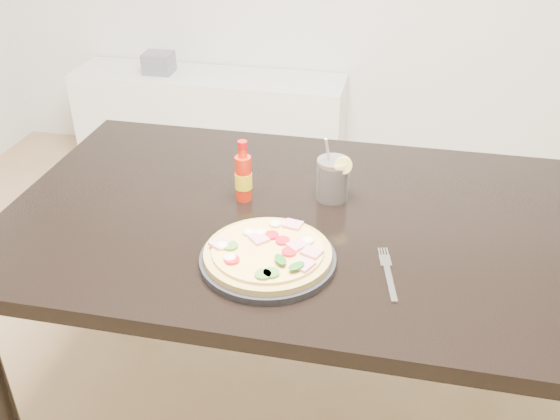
% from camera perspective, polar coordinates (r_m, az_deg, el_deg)
% --- Properties ---
extents(dining_table, '(1.40, 0.90, 0.75)m').
position_cam_1_polar(dining_table, '(1.58, 0.91, -2.87)').
color(dining_table, black).
rests_on(dining_table, ground).
extents(plate, '(0.30, 0.30, 0.02)m').
position_cam_1_polar(plate, '(1.36, -1.12, -4.53)').
color(plate, black).
rests_on(plate, dining_table).
extents(pizza, '(0.28, 0.28, 0.03)m').
position_cam_1_polar(pizza, '(1.34, -1.12, -3.85)').
color(pizza, tan).
rests_on(pizza, plate).
extents(hot_sauce_bottle, '(0.05, 0.05, 0.16)m').
position_cam_1_polar(hot_sauce_bottle, '(1.56, -3.36, 3.04)').
color(hot_sauce_bottle, red).
rests_on(hot_sauce_bottle, dining_table).
extents(cola_cup, '(0.09, 0.08, 0.17)m').
position_cam_1_polar(cola_cup, '(1.58, 4.84, 2.75)').
color(cola_cup, black).
rests_on(cola_cup, dining_table).
extents(fork, '(0.05, 0.19, 0.00)m').
position_cam_1_polar(fork, '(1.35, 9.82, -5.60)').
color(fork, silver).
rests_on(fork, dining_table).
extents(media_console, '(1.40, 0.34, 0.50)m').
position_cam_1_polar(media_console, '(3.35, -6.39, 8.12)').
color(media_console, white).
rests_on(media_console, ground).
extents(cd_stack, '(0.14, 0.12, 0.10)m').
position_cam_1_polar(cd_stack, '(3.31, -11.04, 13.07)').
color(cd_stack, slate).
rests_on(cd_stack, media_console).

